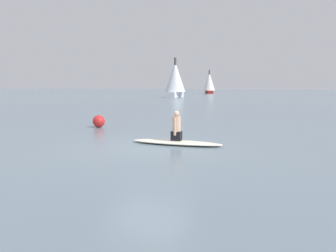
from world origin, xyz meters
name	(u,v)px	position (x,y,z in m)	size (l,w,h in m)	color
ground_plane	(149,147)	(0.00, 0.00, 0.00)	(400.00, 400.00, 0.00)	slate
surfboard	(176,142)	(-0.86, 0.59, 0.07)	(3.13, 0.73, 0.14)	silver
person_paddler	(176,127)	(-0.86, 0.59, 0.59)	(0.43, 0.35, 0.99)	black
sailboat_near_left	(209,83)	(-77.77, -22.02, 2.92)	(4.54, 4.24, 6.18)	maroon
sailboat_far_right	(175,79)	(-46.44, -18.63, 3.28)	(5.27, 3.83, 6.94)	silver
buoy_marker	(99,121)	(-3.78, -4.61, 0.29)	(0.58, 0.58, 0.58)	red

